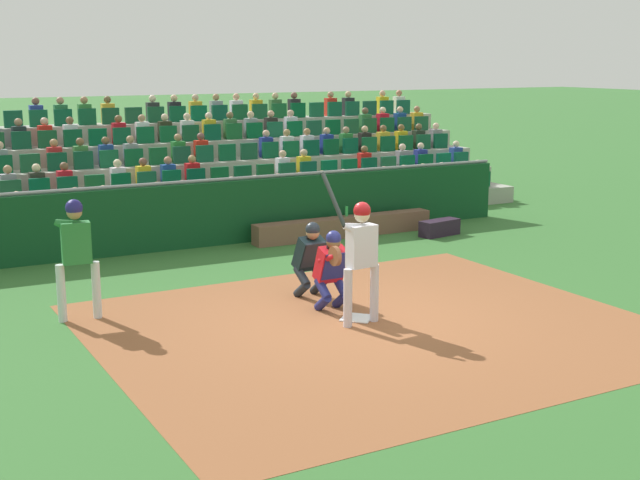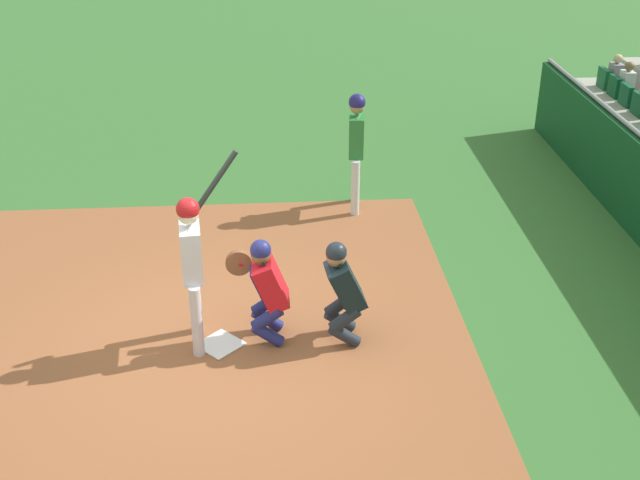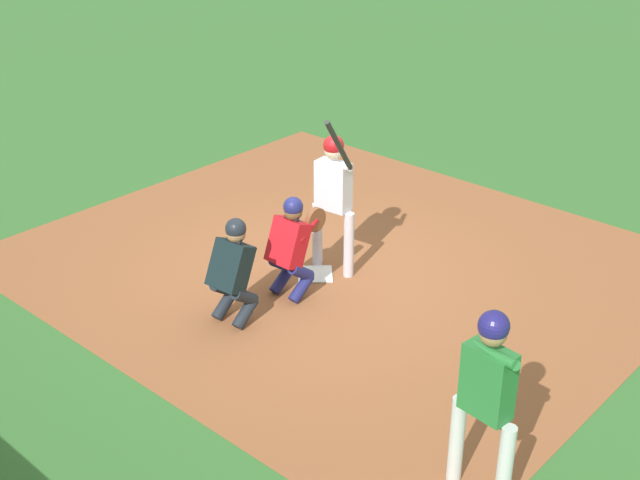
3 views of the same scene
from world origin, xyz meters
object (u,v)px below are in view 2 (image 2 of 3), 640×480
catcher_crouching (265,284)px  on_deck_batter (356,139)px  home_plate_marker (220,344)px  batter_at_plate (192,255)px  home_plate_umpire (342,287)px

catcher_crouching → on_deck_batter: bearing=-21.1°
on_deck_batter → catcher_crouching: bearing=158.9°
home_plate_marker → batter_at_plate: batter_at_plate is taller
batter_at_plate → catcher_crouching: 0.89m
home_plate_marker → batter_at_plate: (0.09, 0.24, 1.13)m
batter_at_plate → catcher_crouching: bearing=-86.6°
home_plate_marker → home_plate_umpire: size_ratio=0.34×
home_plate_marker → home_plate_umpire: bearing=-87.7°
home_plate_umpire → on_deck_batter: (3.64, -0.51, 0.43)m
batter_at_plate → catcher_crouching: size_ratio=1.72×
batter_at_plate → on_deck_batter: size_ratio=1.21×
catcher_crouching → on_deck_batter: size_ratio=0.71×
home_plate_marker → on_deck_batter: (3.70, -1.92, 1.11)m
home_plate_umpire → on_deck_batter: 3.70m
home_plate_marker → home_plate_umpire: 1.57m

